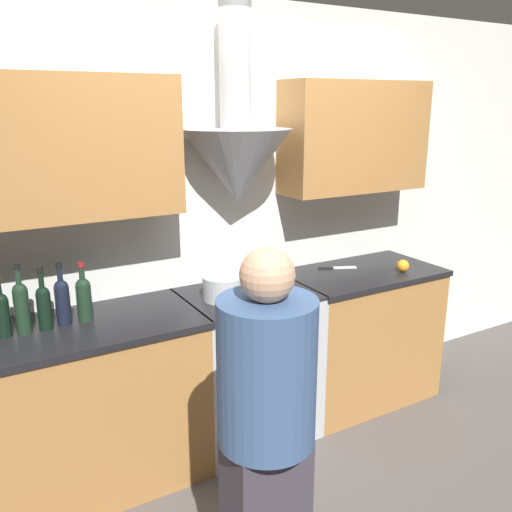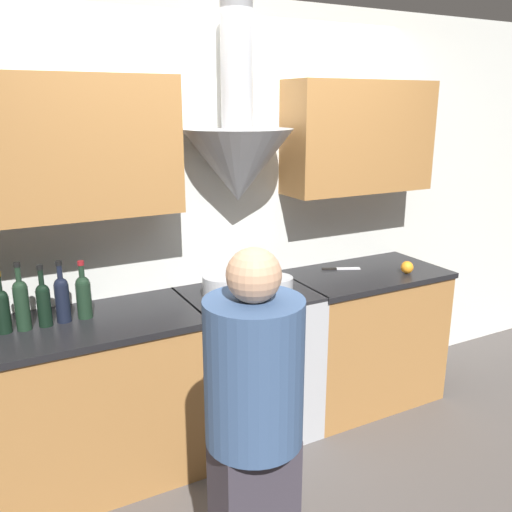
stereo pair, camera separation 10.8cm
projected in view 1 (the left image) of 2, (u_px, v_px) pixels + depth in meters
name	position (u px, v px, depth m)	size (l,w,h in m)	color
ground_plane	(275.00, 458.00, 3.18)	(12.00, 12.00, 0.00)	#4C4744
wall_back	(216.00, 196.00, 3.24)	(8.40, 0.64, 2.60)	silver
counter_left	(66.00, 412.00, 2.80)	(1.44, 0.62, 0.93)	#9E6B38
counter_right	(359.00, 334.00, 3.75)	(1.04, 0.62, 0.93)	#9E6B38
stove_range	(248.00, 363.00, 3.33)	(0.75, 0.60, 0.93)	#A8AAAF
wine_bottle_4	(2.00, 312.00, 2.57)	(0.07, 0.07, 0.31)	black
wine_bottle_5	(21.00, 305.00, 2.60)	(0.07, 0.07, 0.35)	black
wine_bottle_6	(44.00, 305.00, 2.65)	(0.07, 0.07, 0.32)	black
wine_bottle_7	(62.00, 299.00, 2.71)	(0.07, 0.07, 0.32)	black
wine_bottle_8	(84.00, 297.00, 2.77)	(0.08, 0.08, 0.31)	black
stock_pot	(223.00, 287.00, 3.08)	(0.24, 0.24, 0.14)	#A8AAAF
mixing_bowl	(275.00, 283.00, 3.24)	(0.21, 0.21, 0.08)	#A8AAAF
orange_fruit	(403.00, 266.00, 3.59)	(0.08, 0.08, 0.08)	orange
chefs_knife	(338.00, 268.00, 3.67)	(0.25, 0.13, 0.01)	silver
person_foreground_left	(266.00, 435.00, 1.96)	(0.35, 0.35, 1.55)	#38333D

